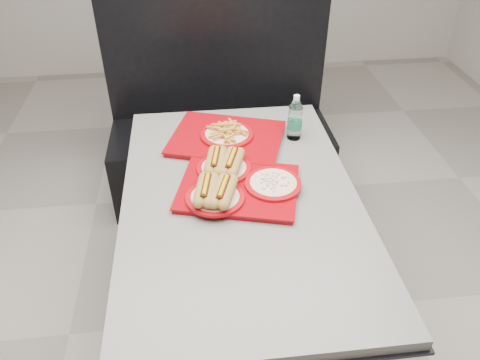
{
  "coord_description": "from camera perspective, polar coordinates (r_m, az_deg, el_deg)",
  "views": [
    {
      "loc": [
        -0.16,
        -1.4,
        1.86
      ],
      "look_at": [
        -0.0,
        -0.01,
        0.83
      ],
      "focal_mm": 35.0,
      "sensor_mm": 36.0,
      "label": 1
    }
  ],
  "objects": [
    {
      "name": "booth_bench",
      "position": [
        2.89,
        -2.46,
        6.11
      ],
      "size": [
        1.3,
        0.57,
        1.35
      ],
      "color": "black",
      "rests_on": "ground"
    },
    {
      "name": "diner_table",
      "position": [
        1.9,
        0.06,
        -5.79
      ],
      "size": [
        0.92,
        1.42,
        0.75
      ],
      "color": "black",
      "rests_on": "ground"
    },
    {
      "name": "water_bottle",
      "position": [
        2.11,
        6.72,
        7.29
      ],
      "size": [
        0.07,
        0.07,
        0.21
      ],
      "rotation": [
        0.0,
        0.0,
        0.23
      ],
      "color": "silver",
      "rests_on": "diner_table"
    },
    {
      "name": "tray_near",
      "position": [
        1.8,
        -0.78,
        -0.31
      ],
      "size": [
        0.53,
        0.46,
        0.1
      ],
      "rotation": [
        0.0,
        0.0,
        -0.26
      ],
      "color": "#8A030A",
      "rests_on": "diner_table"
    },
    {
      "name": "tray_far",
      "position": [
        2.1,
        -1.61,
        5.39
      ],
      "size": [
        0.58,
        0.51,
        0.1
      ],
      "rotation": [
        0.0,
        0.0,
        -0.32
      ],
      "color": "#8A030A",
      "rests_on": "diner_table"
    },
    {
      "name": "ground",
      "position": [
        2.33,
        0.05,
        -16.46
      ],
      "size": [
        6.0,
        6.0,
        0.0
      ],
      "primitive_type": "plane",
      "color": "gray",
      "rests_on": "ground"
    }
  ]
}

